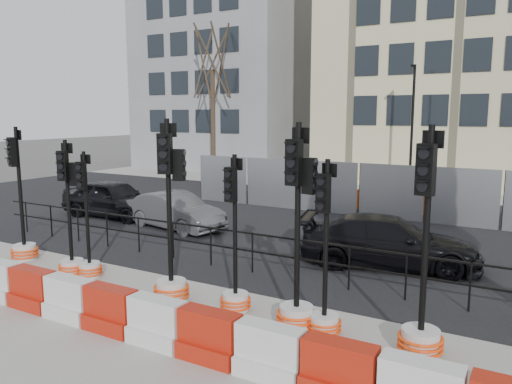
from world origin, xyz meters
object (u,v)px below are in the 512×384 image
Objects in this scene: car_a at (114,199)px; traffic_signal_h at (422,311)px; traffic_signal_d at (171,260)px; car_c at (389,242)px; traffic_signal_a at (23,233)px.

traffic_signal_h is at bearing -115.55° from car_a.
traffic_signal_d is 4.87m from traffic_signal_h.
car_a is 0.88× the size of car_c.
car_a is (-7.24, 5.52, -0.19)m from traffic_signal_d.
traffic_signal_d reaches higher than car_c.
traffic_signal_d is 5.54m from car_c.
traffic_signal_h is 4.71m from car_c.
traffic_signal_h is at bearing -16.02° from traffic_signal_d.
car_c is at bearing -96.97° from car_a.
traffic_signal_d is at bearing -165.52° from traffic_signal_h.
traffic_signal_a is 0.96× the size of traffic_signal_h.
traffic_signal_a is 0.84× the size of car_a.
traffic_signal_h is (4.86, 0.14, -0.13)m from traffic_signal_d.
traffic_signal_a is at bearing 102.97° from car_c.
traffic_signal_d is 0.79× the size of car_c.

